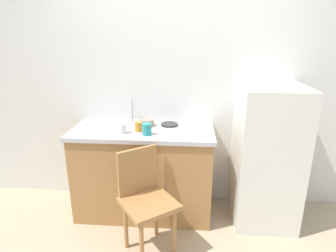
# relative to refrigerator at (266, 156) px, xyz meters

# --- Properties ---
(back_wall) EXTENTS (4.80, 0.10, 2.56)m
(back_wall) POSITION_rel_refrigerator_xyz_m (-0.88, 0.37, 0.61)
(back_wall) COLOR silver
(back_wall) RESTS_ON ground_plane
(cabinet_base) EXTENTS (1.33, 0.60, 0.87)m
(cabinet_base) POSITION_rel_refrigerator_xyz_m (-1.19, 0.02, -0.24)
(cabinet_base) COLOR #A87542
(cabinet_base) RESTS_ON ground_plane
(countertop) EXTENTS (1.37, 0.64, 0.04)m
(countertop) POSITION_rel_refrigerator_xyz_m (-1.19, 0.02, 0.22)
(countertop) COLOR #B7B7BC
(countertop) RESTS_ON cabinet_base
(faucet) EXTENTS (0.02, 0.02, 0.23)m
(faucet) POSITION_rel_refrigerator_xyz_m (-1.34, 0.27, 0.35)
(faucet) COLOR #B7B7BC
(faucet) RESTS_ON countertop
(refrigerator) EXTENTS (0.58, 0.64, 1.35)m
(refrigerator) POSITION_rel_refrigerator_xyz_m (0.00, 0.00, 0.00)
(refrigerator) COLOR silver
(refrigerator) RESTS_ON ground_plane
(chair) EXTENTS (0.56, 0.56, 0.89)m
(chair) POSITION_rel_refrigerator_xyz_m (-1.09, -0.53, -0.18)
(chair) COLOR #A87542
(chair) RESTS_ON ground_plane
(dish_tray) EXTENTS (0.28, 0.20, 0.05)m
(dish_tray) POSITION_rel_refrigerator_xyz_m (-1.54, 0.04, 0.26)
(dish_tray) COLOR white
(dish_tray) RESTS_ON countertop
(terracotta_bowl) EXTENTS (0.14, 0.14, 0.07)m
(terracotta_bowl) POSITION_rel_refrigerator_xyz_m (-1.16, 0.11, 0.27)
(terracotta_bowl) COLOR gray
(terracotta_bowl) RESTS_ON countertop
(hotplate) EXTENTS (0.17, 0.17, 0.02)m
(hotplate) POSITION_rel_refrigerator_xyz_m (-0.94, 0.14, 0.25)
(hotplate) COLOR #2D2D2D
(hotplate) RESTS_ON countertop
(cup_orange) EXTENTS (0.07, 0.07, 0.09)m
(cup_orange) POSITION_rel_refrigerator_xyz_m (-1.21, -0.06, 0.28)
(cup_orange) COLOR orange
(cup_orange) RESTS_ON countertop
(cup_teal) EXTENTS (0.08, 0.08, 0.11)m
(cup_teal) POSITION_rel_refrigerator_xyz_m (-1.12, -0.15, 0.29)
(cup_teal) COLOR teal
(cup_teal) RESTS_ON countertop
(cup_white) EXTENTS (0.08, 0.08, 0.09)m
(cup_white) POSITION_rel_refrigerator_xyz_m (-1.36, -0.12, 0.28)
(cup_white) COLOR white
(cup_white) RESTS_ON countertop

